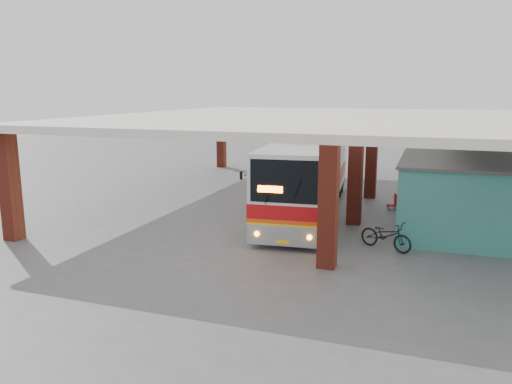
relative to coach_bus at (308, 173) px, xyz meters
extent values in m
plane|color=#515154|center=(-0.48, -4.56, -1.92)|extent=(90.00, 90.00, 0.00)
cube|color=maroon|center=(2.52, -7.56, 0.26)|extent=(0.60, 0.60, 4.35)
cube|color=maroon|center=(2.52, -1.56, 0.26)|extent=(0.60, 0.60, 4.35)
cube|color=maroon|center=(2.52, 4.44, 0.26)|extent=(0.60, 0.60, 4.35)
cube|color=maroon|center=(-9.98, -8.56, 0.26)|extent=(0.60, 0.60, 4.35)
cube|color=maroon|center=(-9.98, 12.44, 0.26)|extent=(0.60, 0.60, 4.35)
cube|color=maroon|center=(9.52, 12.44, 0.26)|extent=(0.60, 0.60, 4.35)
cube|color=silver|center=(0.02, 1.94, 2.58)|extent=(21.00, 23.00, 0.30)
cube|color=teal|center=(7.02, -0.56, -0.42)|extent=(5.00, 8.00, 3.00)
cube|color=#484848|center=(7.02, -0.56, 1.13)|extent=(5.20, 8.20, 0.12)
cube|color=#153B37|center=(4.50, -2.06, -0.87)|extent=(0.08, 0.95, 2.10)
cube|color=black|center=(4.50, 0.94, -0.12)|extent=(0.08, 1.20, 1.00)
cube|color=black|center=(4.47, 0.94, -0.12)|extent=(0.04, 1.30, 1.10)
cube|color=silver|center=(0.00, 0.04, 0.16)|extent=(4.04, 13.34, 3.07)
cube|color=silver|center=(0.11, -1.05, 1.81)|extent=(1.64, 3.40, 0.27)
cube|color=gray|center=(0.64, -6.30, -1.31)|extent=(2.79, 0.71, 0.77)
cube|color=#B00C10|center=(0.00, 0.04, -0.44)|extent=(4.08, 13.35, 0.55)
cube|color=#DD490C|center=(0.00, 0.04, -0.78)|extent=(4.08, 13.35, 0.14)
cube|color=yellow|center=(0.00, 0.04, -0.91)|extent=(4.08, 13.35, 0.11)
cube|color=black|center=(0.65, -6.46, 0.73)|extent=(2.48, 0.35, 1.59)
cube|color=black|center=(-1.46, 0.77, 0.71)|extent=(1.04, 9.81, 0.99)
cube|color=black|center=(1.28, 1.05, 0.71)|extent=(1.04, 9.81, 0.99)
cube|color=#FF5905|center=(0.17, -6.57, 0.44)|extent=(0.93, 0.14, 0.24)
sphere|color=orange|center=(-0.32, -6.63, -1.28)|extent=(0.20, 0.20, 0.20)
sphere|color=orange|center=(1.64, -6.43, -1.28)|extent=(0.20, 0.20, 0.20)
cube|color=yellow|center=(0.66, -6.54, -1.53)|extent=(0.49, 0.08, 0.13)
cylinder|color=black|center=(-0.72, -4.66, -1.37)|extent=(0.46, 1.12, 1.09)
cylinder|color=black|center=(1.64, -4.42, -1.37)|extent=(0.46, 1.12, 1.09)
cylinder|color=black|center=(-1.57, 3.73, -1.37)|extent=(0.46, 1.12, 1.09)
cylinder|color=black|center=(0.79, 3.97, -1.37)|extent=(0.46, 1.12, 1.09)
cylinder|color=black|center=(-1.71, 5.15, -1.37)|extent=(0.46, 1.12, 1.09)
cylinder|color=black|center=(0.65, 5.38, -1.37)|extent=(0.46, 1.12, 1.09)
imported|color=black|center=(4.22, -4.92, -1.36)|extent=(2.22, 1.55, 1.11)
imported|color=red|center=(0.83, -5.03, -1.14)|extent=(0.57, 0.38, 1.56)
cube|color=#B1121F|center=(3.91, 1.81, -1.68)|extent=(0.54, 0.54, 0.06)
cube|color=#B1121F|center=(4.08, 1.87, -1.41)|extent=(0.18, 0.42, 0.61)
cylinder|color=black|center=(3.80, 1.59, -1.81)|extent=(0.03, 0.03, 0.20)
cylinder|color=black|center=(4.13, 1.70, -1.81)|extent=(0.03, 0.03, 0.20)
cylinder|color=black|center=(3.69, 1.92, -1.81)|extent=(0.03, 0.03, 0.20)
cylinder|color=black|center=(4.02, 2.03, -1.81)|extent=(0.03, 0.03, 0.20)
camera|label=1|loc=(5.62, -23.52, 3.92)|focal=35.00mm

